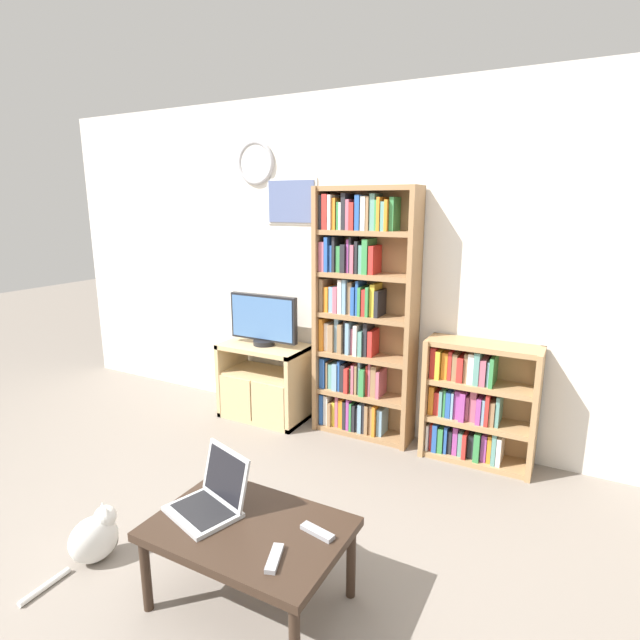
# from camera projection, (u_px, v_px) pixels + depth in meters

# --- Properties ---
(ground_plane) EXTENTS (18.00, 18.00, 0.00)m
(ground_plane) POSITION_uv_depth(u_px,v_px,m) (211.00, 575.00, 2.45)
(ground_plane) COLOR gray
(wall_back) EXTENTS (6.28, 0.09, 2.60)m
(wall_back) POSITION_uv_depth(u_px,v_px,m) (369.00, 267.00, 3.83)
(wall_back) COLOR silver
(wall_back) RESTS_ON ground_plane
(tv_stand) EXTENTS (0.72, 0.42, 0.64)m
(tv_stand) POSITION_uv_depth(u_px,v_px,m) (264.00, 382.00, 4.19)
(tv_stand) COLOR tan
(tv_stand) RESTS_ON ground_plane
(television) EXTENTS (0.62, 0.18, 0.42)m
(television) POSITION_uv_depth(u_px,v_px,m) (263.00, 320.00, 4.08)
(television) COLOR black
(television) RESTS_ON tv_stand
(bookshelf_tall) EXTENTS (0.78, 0.25, 1.90)m
(bookshelf_tall) POSITION_uv_depth(u_px,v_px,m) (359.00, 316.00, 3.78)
(bookshelf_tall) COLOR #9E754C
(bookshelf_tall) RESTS_ON ground_plane
(bookshelf_short) EXTENTS (0.76, 0.27, 0.86)m
(bookshelf_short) POSITION_uv_depth(u_px,v_px,m) (473.00, 404.00, 3.48)
(bookshelf_short) COLOR tan
(bookshelf_short) RESTS_ON ground_plane
(coffee_table) EXTENTS (0.85, 0.59, 0.40)m
(coffee_table) POSITION_uv_depth(u_px,v_px,m) (249.00, 534.00, 2.21)
(coffee_table) COLOR #332319
(coffee_table) RESTS_ON ground_plane
(laptop) EXTENTS (0.38, 0.37, 0.27)m
(laptop) POSITION_uv_depth(u_px,v_px,m) (212.00, 496.00, 2.30)
(laptop) COLOR #B7BABC
(laptop) RESTS_ON coffee_table
(remote_near_laptop) EXTENTS (0.10, 0.17, 0.02)m
(remote_near_laptop) POSITION_uv_depth(u_px,v_px,m) (274.00, 558.00, 1.98)
(remote_near_laptop) COLOR #99999E
(remote_near_laptop) RESTS_ON coffee_table
(remote_far_from_laptop) EXTENTS (0.17, 0.07, 0.02)m
(remote_far_from_laptop) POSITION_uv_depth(u_px,v_px,m) (317.00, 532.00, 2.14)
(remote_far_from_laptop) COLOR #99999E
(remote_far_from_laptop) RESTS_ON coffee_table
(cat) EXTENTS (0.25, 0.52, 0.29)m
(cat) POSITION_uv_depth(u_px,v_px,m) (95.00, 537.00, 2.53)
(cat) COLOR white
(cat) RESTS_ON ground_plane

